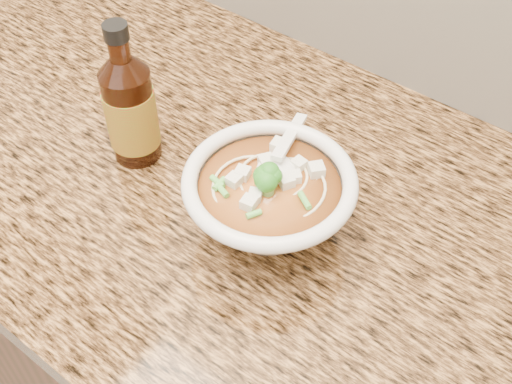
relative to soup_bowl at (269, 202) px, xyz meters
The scene contains 4 objects.
cabinet 0.55m from the soup_bowl, 164.51° to the left, with size 4.00×0.65×0.86m, color #331F0F.
counter_slab 0.19m from the soup_bowl, 164.51° to the left, with size 4.00×0.68×0.04m, color #AB753E.
soup_bowl is the anchor object (origin of this frame).
hot_sauce_bottle 0.23m from the soup_bowl, behind, with size 0.07×0.07×0.21m.
Camera 1 is at (0.47, 1.21, 1.52)m, focal length 45.00 mm.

